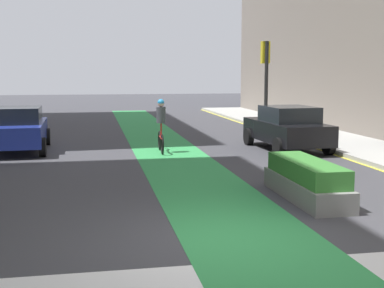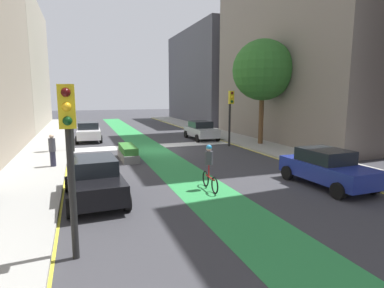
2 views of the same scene
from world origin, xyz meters
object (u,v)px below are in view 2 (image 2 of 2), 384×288
at_px(car_blue_left_far, 327,168).
at_px(cyclist_in_lane, 209,166).
at_px(car_white_right_near, 89,132).
at_px(traffic_signal_near_right, 71,105).
at_px(pedestrian_sidewalk_right_a, 52,150).
at_px(traffic_signal_near_left, 231,108).
at_px(traffic_signal_far_right, 69,140).
at_px(median_planter, 128,153).
at_px(street_tree_near, 263,70).
at_px(car_black_right_far, 94,179).
at_px(car_silver_left_near, 201,130).

bearing_deg(car_blue_left_far, cyclist_in_lane, -13.92).
bearing_deg(car_white_right_near, traffic_signal_near_right, 76.89).
xyz_separation_m(traffic_signal_near_right, pedestrian_sidewalk_right_a, (0.93, 4.94, -2.16)).
xyz_separation_m(traffic_signal_near_left, traffic_signal_far_right, (10.81, 13.68, -0.02)).
bearing_deg(median_planter, street_tree_near, -169.48).
bearing_deg(car_white_right_near, traffic_signal_near_left, 147.14).
distance_m(traffic_signal_near_left, street_tree_near, 3.65).
bearing_deg(car_white_right_near, street_tree_near, 151.18).
height_order(car_blue_left_far, pedestrian_sidewalk_right_a, pedestrian_sidewalk_right_a).
bearing_deg(car_white_right_near, car_blue_left_far, 118.07).
xyz_separation_m(car_black_right_far, pedestrian_sidewalk_right_a, (1.80, -5.87, 0.21)).
bearing_deg(median_planter, car_silver_left_near, -138.09).
distance_m(traffic_signal_near_left, pedestrian_sidewalk_right_a, 12.61).
bearing_deg(street_tree_near, car_silver_left_near, -55.95).
relative_size(traffic_signal_near_right, car_white_right_near, 1.07).
distance_m(car_white_right_near, street_tree_near, 14.85).
bearing_deg(pedestrian_sidewalk_right_a, car_silver_left_near, -145.81).
distance_m(traffic_signal_near_left, cyclist_in_lane, 11.25).
height_order(traffic_signal_near_right, traffic_signal_far_right, traffic_signal_near_right).
xyz_separation_m(car_white_right_near, car_silver_left_near, (-9.21, 2.20, 0.00)).
height_order(car_black_right_far, street_tree_near, street_tree_near).
distance_m(car_silver_left_near, street_tree_near, 7.33).
xyz_separation_m(car_blue_left_far, pedestrian_sidewalk_right_a, (11.21, -7.27, 0.21)).
xyz_separation_m(car_black_right_far, car_silver_left_near, (-9.48, -13.54, 0.00)).
xyz_separation_m(traffic_signal_near_right, cyclist_in_lane, (-5.39, 11.00, -2.20)).
relative_size(car_silver_left_near, pedestrian_sidewalk_right_a, 2.48).
distance_m(traffic_signal_near_left, car_silver_left_near, 4.75).
distance_m(car_white_right_near, car_black_right_far, 15.74).
distance_m(traffic_signal_near_right, median_planter, 5.62).
xyz_separation_m(street_tree_near, median_planter, (10.32, 1.92, -5.22)).
xyz_separation_m(car_white_right_near, pedestrian_sidewalk_right_a, (2.07, 9.86, 0.21)).
xyz_separation_m(traffic_signal_far_right, car_black_right_far, (-0.63, -4.34, -2.08)).
height_order(traffic_signal_near_left, median_planter, traffic_signal_near_left).
height_order(car_blue_left_far, median_planter, car_blue_left_far).
xyz_separation_m(car_white_right_near, car_black_right_far, (0.27, 15.73, 0.00)).
xyz_separation_m(traffic_signal_far_right, street_tree_near, (-13.21, -13.31, 2.74)).
relative_size(car_white_right_near, street_tree_near, 0.55).
height_order(traffic_signal_near_right, car_silver_left_near, traffic_signal_near_right).
bearing_deg(pedestrian_sidewalk_right_a, street_tree_near, -167.86).
bearing_deg(traffic_signal_near_right, street_tree_near, 172.19).
relative_size(car_black_right_far, cyclist_in_lane, 2.31).
xyz_separation_m(car_black_right_far, street_tree_near, (-12.57, -8.96, 4.82)).
xyz_separation_m(traffic_signal_near_right, street_tree_near, (-13.45, 1.85, 2.45)).
height_order(pedestrian_sidewalk_right_a, median_planter, pedestrian_sidewalk_right_a).
bearing_deg(car_white_right_near, traffic_signal_far_right, 87.43).
distance_m(car_silver_left_near, cyclist_in_lane, 14.60).
bearing_deg(car_black_right_far, median_planter, -107.71).
distance_m(traffic_signal_near_left, traffic_signal_far_right, 17.43).
bearing_deg(pedestrian_sidewalk_right_a, car_white_right_near, -101.86).
distance_m(cyclist_in_lane, street_tree_near, 13.05).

